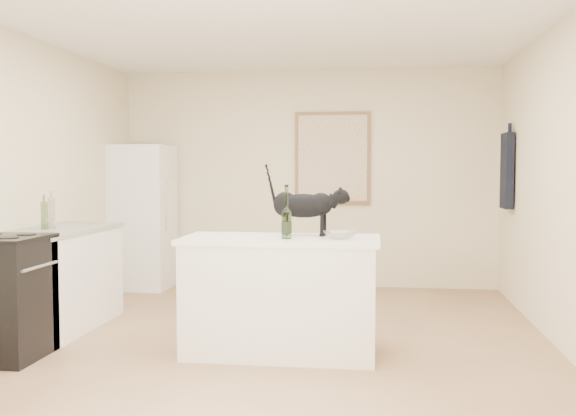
% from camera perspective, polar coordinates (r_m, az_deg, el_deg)
% --- Properties ---
extents(floor, '(5.50, 5.50, 0.00)m').
position_cam_1_polar(floor, '(5.34, -1.41, -11.98)').
color(floor, '#A37F57').
rests_on(floor, ground).
extents(ceiling, '(5.50, 5.50, 0.00)m').
position_cam_1_polar(ceiling, '(5.28, -1.45, 16.37)').
color(ceiling, white).
rests_on(ceiling, ground).
extents(wall_back, '(4.50, 0.00, 4.50)m').
position_cam_1_polar(wall_back, '(7.87, 1.75, 2.57)').
color(wall_back, beige).
rests_on(wall_back, ground).
extents(wall_front, '(4.50, 0.00, 4.50)m').
position_cam_1_polar(wall_front, '(2.47, -11.61, 0.63)').
color(wall_front, beige).
rests_on(wall_front, ground).
extents(wall_left, '(0.00, 5.50, 5.50)m').
position_cam_1_polar(wall_left, '(5.93, -23.43, 2.01)').
color(wall_left, beige).
rests_on(wall_left, ground).
extents(wall_right, '(0.00, 5.50, 5.50)m').
position_cam_1_polar(wall_right, '(5.28, 23.47, 1.86)').
color(wall_right, beige).
rests_on(wall_right, ground).
extents(island_base, '(1.44, 0.67, 0.86)m').
position_cam_1_polar(island_base, '(5.03, -0.65, -7.90)').
color(island_base, white).
rests_on(island_base, floor).
extents(island_top, '(1.50, 0.70, 0.04)m').
position_cam_1_polar(island_top, '(4.96, -0.65, -2.80)').
color(island_top, white).
rests_on(island_top, island_base).
extents(left_cabinets, '(0.60, 1.40, 0.86)m').
position_cam_1_polar(left_cabinets, '(6.13, -19.36, -6.04)').
color(left_cabinets, white).
rests_on(left_cabinets, floor).
extents(left_countertop, '(0.62, 1.44, 0.04)m').
position_cam_1_polar(left_countertop, '(6.07, -19.45, -1.85)').
color(left_countertop, gray).
rests_on(left_countertop, left_cabinets).
extents(stove, '(0.60, 0.60, 0.90)m').
position_cam_1_polar(stove, '(5.35, -23.78, -7.28)').
color(stove, black).
rests_on(stove, floor).
extents(fridge, '(0.68, 0.68, 1.70)m').
position_cam_1_polar(fridge, '(7.95, -12.69, -0.76)').
color(fridge, white).
rests_on(fridge, floor).
extents(artwork_frame, '(0.90, 0.03, 1.10)m').
position_cam_1_polar(artwork_frame, '(7.82, 3.92, 4.39)').
color(artwork_frame, brown).
rests_on(artwork_frame, wall_back).
extents(artwork_canvas, '(0.82, 0.00, 1.02)m').
position_cam_1_polar(artwork_canvas, '(7.80, 3.92, 4.39)').
color(artwork_canvas, beige).
rests_on(artwork_canvas, wall_back).
extents(hanging_garment, '(0.08, 0.34, 0.80)m').
position_cam_1_polar(hanging_garment, '(7.26, 18.64, 3.11)').
color(hanging_garment, black).
rests_on(hanging_garment, wall_right).
extents(black_cat, '(0.61, 0.25, 0.41)m').
position_cam_1_polar(black_cat, '(5.08, 1.36, -0.08)').
color(black_cat, black).
rests_on(black_cat, island_top).
extents(wine_bottle, '(0.09, 0.09, 0.35)m').
position_cam_1_polar(wine_bottle, '(4.84, -0.13, -0.62)').
color(wine_bottle, '#355F26').
rests_on(wine_bottle, island_top).
extents(glass_bowl, '(0.31, 0.31, 0.06)m').
position_cam_1_polar(glass_bowl, '(4.83, 4.56, -2.40)').
color(glass_bowl, white).
rests_on(glass_bowl, island_top).
extents(fridge_paper, '(0.03, 0.13, 0.17)m').
position_cam_1_polar(fridge_paper, '(7.85, -10.28, 2.96)').
color(fridge_paper, beige).
rests_on(fridge_paper, fridge).
extents(counter_bottle_cluster, '(0.09, 0.13, 0.27)m').
position_cam_1_polar(counter_bottle_cluster, '(5.97, -20.27, -0.53)').
color(counter_bottle_cluster, '#98A295').
rests_on(counter_bottle_cluster, left_countertop).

